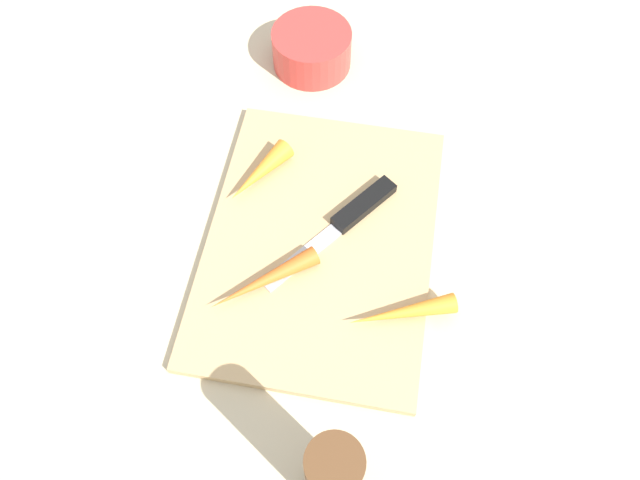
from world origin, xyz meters
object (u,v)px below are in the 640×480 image
(cutting_board, at_px, (320,242))
(small_bowl, at_px, (312,49))
(carrot_medium, at_px, (402,313))
(carrot_longest, at_px, (264,281))
(carrot_shortest, at_px, (259,173))
(pepper_grinder, at_px, (333,477))
(knife, at_px, (356,211))

(cutting_board, distance_m, small_bowl, 0.29)
(carrot_medium, relative_size, small_bowl, 1.07)
(cutting_board, relative_size, carrot_longest, 2.77)
(carrot_shortest, bearing_deg, small_bowl, -156.95)
(cutting_board, xyz_separation_m, small_bowl, (0.29, 0.06, 0.02))
(carrot_medium, height_order, carrot_shortest, carrot_shortest)
(carrot_longest, distance_m, pepper_grinder, 0.23)
(knife, xyz_separation_m, carrot_medium, (-0.12, -0.07, 0.01))
(knife, bearing_deg, carrot_shortest, -66.24)
(carrot_medium, bearing_deg, cutting_board, -58.69)
(carrot_shortest, height_order, small_bowl, small_bowl)
(knife, distance_m, pepper_grinder, 0.31)
(small_bowl, distance_m, pepper_grinder, 0.57)
(cutting_board, bearing_deg, carrot_longest, 143.14)
(pepper_grinder, bearing_deg, knife, 4.17)
(knife, distance_m, carrot_medium, 0.14)
(knife, height_order, small_bowl, small_bowl)
(carrot_longest, height_order, carrot_shortest, carrot_shortest)
(cutting_board, height_order, small_bowl, small_bowl)
(carrot_medium, distance_m, small_bowl, 0.40)
(carrot_shortest, bearing_deg, carrot_medium, 81.39)
(cutting_board, distance_m, knife, 0.06)
(carrot_shortest, distance_m, small_bowl, 0.22)
(cutting_board, distance_m, carrot_longest, 0.09)
(cutting_board, bearing_deg, carrot_medium, -127.26)
(cutting_board, bearing_deg, carrot_shortest, 50.66)
(cutting_board, height_order, pepper_grinder, pepper_grinder)
(knife, height_order, carrot_longest, carrot_longest)
(knife, bearing_deg, small_bowl, -121.06)
(small_bowl, bearing_deg, pepper_grinder, -167.64)
(carrot_shortest, xyz_separation_m, pepper_grinder, (-0.33, -0.15, 0.05))
(cutting_board, relative_size, pepper_grinder, 2.31)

